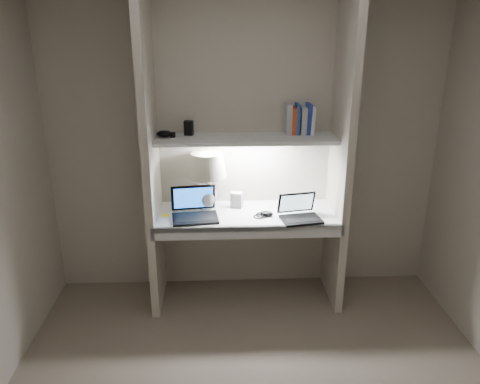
{
  "coord_description": "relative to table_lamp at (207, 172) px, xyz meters",
  "views": [
    {
      "loc": [
        -0.21,
        -2.22,
        2.19
      ],
      "look_at": [
        -0.06,
        1.05,
        1.01
      ],
      "focal_mm": 35.0,
      "sensor_mm": 36.0,
      "label": 1
    }
  ],
  "objects": [
    {
      "name": "alcove_panel_left",
      "position": [
        -0.42,
        -0.1,
        0.16
      ],
      "size": [
        0.06,
        0.55,
        2.5
      ],
      "primitive_type": "cube",
      "color": "#BEB5A2",
      "rests_on": "floor"
    },
    {
      "name": "laptop_main",
      "position": [
        -0.1,
        -0.16,
        -0.26
      ],
      "size": [
        0.38,
        0.34,
        0.24
      ],
      "rotation": [
        0.0,
        0.0,
        0.12
      ],
      "color": "black",
      "rests_on": "desk"
    },
    {
      "name": "table_lamp",
      "position": [
        0.0,
        0.0,
        0.0
      ],
      "size": [
        0.32,
        0.32,
        0.47
      ],
      "color": "white",
      "rests_on": "desk"
    },
    {
      "name": "back_wall",
      "position": [
        0.31,
        0.17,
        0.16
      ],
      "size": [
        3.2,
        0.01,
        2.5
      ],
      "primitive_type": "cube",
      "color": "#BEB5A2",
      "rests_on": "floor"
    },
    {
      "name": "alcove_panel_right",
      "position": [
        1.04,
        -0.1,
        0.16
      ],
      "size": [
        0.06,
        0.55,
        2.5
      ],
      "primitive_type": "cube",
      "color": "#BEB5A2",
      "rests_on": "floor"
    },
    {
      "name": "desk_apron",
      "position": [
        0.31,
        -0.36,
        -0.37
      ],
      "size": [
        1.46,
        0.03,
        0.1
      ],
      "primitive_type": "cube",
      "color": "silver",
      "rests_on": "desk"
    },
    {
      "name": "shelf_gadget",
      "position": [
        -0.32,
        0.01,
        0.31
      ],
      "size": [
        0.13,
        0.1,
        0.05
      ],
      "primitive_type": "ellipsoid",
      "rotation": [
        0.0,
        0.0,
        -0.08
      ],
      "color": "black",
      "rests_on": "shelf"
    },
    {
      "name": "book_row",
      "position": [
        0.74,
        0.11,
        0.39
      ],
      "size": [
        0.23,
        0.16,
        0.24
      ],
      "color": "white",
      "rests_on": "shelf"
    },
    {
      "name": "shelf",
      "position": [
        0.31,
        -0.01,
        0.26
      ],
      "size": [
        1.4,
        0.36,
        0.03
      ],
      "primitive_type": "cube",
      "color": "silver",
      "rests_on": "back_wall"
    },
    {
      "name": "strip_light",
      "position": [
        0.31,
        -0.01,
        0.24
      ],
      "size": [
        0.6,
        0.04,
        0.02
      ],
      "primitive_type": "cube",
      "color": "white",
      "rests_on": "shelf"
    },
    {
      "name": "cable_coil",
      "position": [
        0.44,
        -0.16,
        -0.31
      ],
      "size": [
        0.12,
        0.12,
        0.01
      ],
      "primitive_type": "torus",
      "rotation": [
        0.0,
        0.0,
        -0.17
      ],
      "color": "black",
      "rests_on": "desk"
    },
    {
      "name": "shelf_box",
      "position": [
        -0.13,
        0.08,
        0.34
      ],
      "size": [
        0.08,
        0.06,
        0.11
      ],
      "primitive_type": "cube",
      "rotation": [
        0.0,
        0.0,
        -0.23
      ],
      "color": "black",
      "rests_on": "shelf"
    },
    {
      "name": "desk",
      "position": [
        0.31,
        -0.1,
        -0.34
      ],
      "size": [
        1.4,
        0.55,
        0.04
      ],
      "primitive_type": "cube",
      "color": "white",
      "rests_on": "alcove_panel_left"
    },
    {
      "name": "speaker",
      "position": [
        0.24,
        0.02,
        -0.25
      ],
      "size": [
        0.11,
        0.09,
        0.13
      ],
      "primitive_type": "cube",
      "rotation": [
        0.0,
        0.0,
        -0.28
      ],
      "color": "silver",
      "rests_on": "desk"
    },
    {
      "name": "mouse",
      "position": [
        0.47,
        -0.17,
        -0.3
      ],
      "size": [
        0.12,
        0.1,
        0.04
      ],
      "primitive_type": "ellipsoid",
      "rotation": [
        0.0,
        0.0,
        -0.38
      ],
      "color": "black",
      "rests_on": "desk"
    },
    {
      "name": "sticky_note",
      "position": [
        -0.33,
        -0.12,
        -0.32
      ],
      "size": [
        0.08,
        0.08,
        0.0
      ],
      "primitive_type": "cube",
      "rotation": [
        0.0,
        0.0,
        0.19
      ],
      "color": "yellow",
      "rests_on": "desk"
    },
    {
      "name": "laptop_netbook",
      "position": [
        0.71,
        -0.23,
        -0.27
      ],
      "size": [
        0.34,
        0.31,
        0.19
      ],
      "rotation": [
        0.0,
        0.0,
        0.18
      ],
      "color": "black",
      "rests_on": "desk"
    }
  ]
}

